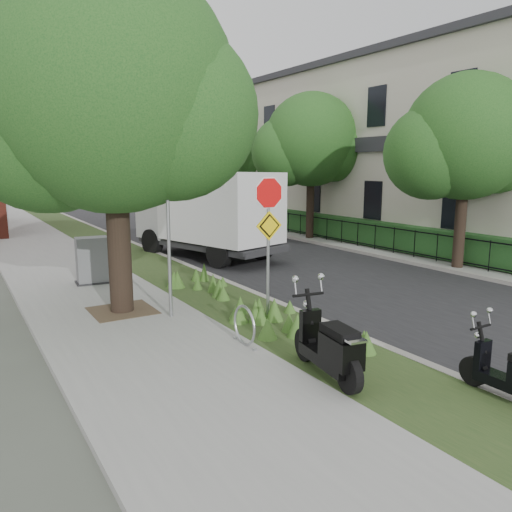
{
  "coord_description": "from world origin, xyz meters",
  "views": [
    {
      "loc": [
        -7.19,
        -8.33,
        3.45
      ],
      "look_at": [
        -1.03,
        1.7,
        1.3
      ],
      "focal_mm": 35.0,
      "sensor_mm": 36.0,
      "label": 1
    }
  ],
  "objects_px": {
    "sign_assembly": "(269,218)",
    "box_truck": "(209,211)",
    "utility_cabinet": "(93,261)",
    "scooter_near": "(333,353)"
  },
  "relations": [
    {
      "from": "sign_assembly",
      "to": "scooter_near",
      "type": "distance_m",
      "value": 3.84
    },
    {
      "from": "box_truck",
      "to": "sign_assembly",
      "type": "bearing_deg",
      "value": -107.23
    },
    {
      "from": "box_truck",
      "to": "utility_cabinet",
      "type": "relative_size",
      "value": 4.87
    },
    {
      "from": "sign_assembly",
      "to": "box_truck",
      "type": "bearing_deg",
      "value": 72.77
    },
    {
      "from": "sign_assembly",
      "to": "box_truck",
      "type": "relative_size",
      "value": 0.5
    },
    {
      "from": "sign_assembly",
      "to": "utility_cabinet",
      "type": "xyz_separation_m",
      "value": [
        -2.46,
        5.43,
        -1.57
      ]
    },
    {
      "from": "box_truck",
      "to": "utility_cabinet",
      "type": "distance_m",
      "value": 5.47
    },
    {
      "from": "sign_assembly",
      "to": "scooter_near",
      "type": "height_order",
      "value": "sign_assembly"
    },
    {
      "from": "box_truck",
      "to": "utility_cabinet",
      "type": "height_order",
      "value": "box_truck"
    },
    {
      "from": "sign_assembly",
      "to": "utility_cabinet",
      "type": "distance_m",
      "value": 6.16
    }
  ]
}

